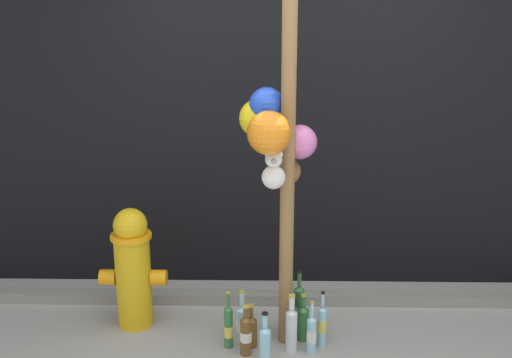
{
  "coord_description": "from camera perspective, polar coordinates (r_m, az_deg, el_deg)",
  "views": [
    {
      "loc": [
        -0.18,
        -2.88,
        2.05
      ],
      "look_at": [
        -0.24,
        0.55,
        1.1
      ],
      "focal_mm": 41.0,
      "sensor_mm": 36.0,
      "label": 1
    }
  ],
  "objects": [
    {
      "name": "bottle_0",
      "position": [
        3.85,
        -2.7,
        -14.17
      ],
      "size": [
        0.06,
        0.06,
        0.39
      ],
      "color": "#337038",
      "rests_on": "ground_plane"
    },
    {
      "name": "curb_strip",
      "position": [
        4.44,
        3.28,
        -11.51
      ],
      "size": [
        8.0,
        0.12,
        0.08
      ],
      "primitive_type": "cube",
      "color": "gray",
      "rests_on": "ground_plane"
    },
    {
      "name": "bottle_4",
      "position": [
        4.0,
        2.72,
        -12.68
      ],
      "size": [
        0.07,
        0.07,
        0.42
      ],
      "color": "#337038",
      "rests_on": "ground_plane"
    },
    {
      "name": "litter_1",
      "position": [
        4.67,
        12.54,
        -10.93
      ],
      "size": [
        0.12,
        0.07,
        0.01
      ],
      "primitive_type": "cube",
      "rotation": [
        0.0,
        0.0,
        0.01
      ],
      "color": "tan",
      "rests_on": "ground_plane"
    },
    {
      "name": "memorial_post",
      "position": [
        3.49,
        2.15,
        6.92
      ],
      "size": [
        0.62,
        0.56,
        2.81
      ],
      "color": "olive",
      "rests_on": "ground_plane"
    },
    {
      "name": "bottle_6",
      "position": [
        3.87,
        -0.48,
        -14.53
      ],
      "size": [
        0.08,
        0.08,
        0.29
      ],
      "color": "brown",
      "rests_on": "ground_plane"
    },
    {
      "name": "bottle_1",
      "position": [
        3.95,
        4.61,
        -13.69
      ],
      "size": [
        0.08,
        0.08,
        0.33
      ],
      "color": "#337038",
      "rests_on": "ground_plane"
    },
    {
      "name": "bottle_7",
      "position": [
        3.78,
        -1.0,
        -14.91
      ],
      "size": [
        0.07,
        0.07,
        0.34
      ],
      "color": "brown",
      "rests_on": "ground_plane"
    },
    {
      "name": "fire_hydrant",
      "position": [
        4.08,
        -11.93,
        -8.42
      ],
      "size": [
        0.45,
        0.27,
        0.84
      ],
      "color": "gold",
      "rests_on": "ground_plane"
    },
    {
      "name": "building_wall",
      "position": [
        4.45,
        3.39,
        10.98
      ],
      "size": [
        10.0,
        0.2,
        3.41
      ],
      "color": "black",
      "rests_on": "ground_plane"
    },
    {
      "name": "bottle_10",
      "position": [
        4.07,
        4.2,
        -12.33
      ],
      "size": [
        0.07,
        0.07,
        0.42
      ],
      "color": "#337038",
      "rests_on": "ground_plane"
    },
    {
      "name": "bottle_3",
      "position": [
        3.82,
        3.47,
        -14.26
      ],
      "size": [
        0.07,
        0.07,
        0.39
      ],
      "color": "silver",
      "rests_on": "ground_plane"
    },
    {
      "name": "bottle_2",
      "position": [
        3.97,
        -1.35,
        -13.67
      ],
      "size": [
        0.08,
        0.08,
        0.34
      ],
      "color": "#B2DBEA",
      "rests_on": "ground_plane"
    },
    {
      "name": "bottle_5",
      "position": [
        3.66,
        0.87,
        -15.85
      ],
      "size": [
        0.07,
        0.07,
        0.36
      ],
      "color": "#93CCE0",
      "rests_on": "ground_plane"
    },
    {
      "name": "bottle_9",
      "position": [
        3.89,
        6.45,
        -13.95
      ],
      "size": [
        0.06,
        0.06,
        0.38
      ],
      "color": "#93CCE0",
      "rests_on": "ground_plane"
    },
    {
      "name": "bottle_8",
      "position": [
        3.83,
        5.44,
        -14.81
      ],
      "size": [
        0.06,
        0.06,
        0.35
      ],
      "color": "#93CCE0",
      "rests_on": "ground_plane"
    }
  ]
}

